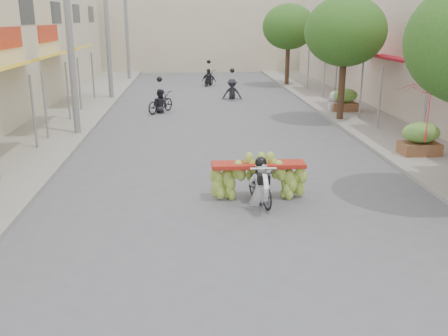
# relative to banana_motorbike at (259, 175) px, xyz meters

# --- Properties ---
(ground) EXTENTS (120.00, 120.00, 0.00)m
(ground) POSITION_rel_banana_motorbike_xyz_m (-0.51, -4.39, -0.68)
(ground) COLOR #535458
(ground) RESTS_ON ground
(sidewalk_left) EXTENTS (4.00, 60.00, 0.12)m
(sidewalk_left) POSITION_rel_banana_motorbike_xyz_m (-7.51, 10.61, -0.62)
(sidewalk_left) COLOR gray
(sidewalk_left) RESTS_ON ground
(sidewalk_right) EXTENTS (4.00, 60.00, 0.12)m
(sidewalk_right) POSITION_rel_banana_motorbike_xyz_m (6.49, 10.61, -0.62)
(sidewalk_right) COLOR gray
(sidewalk_right) RESTS_ON ground
(far_building) EXTENTS (20.00, 6.00, 7.00)m
(far_building) POSITION_rel_banana_motorbike_xyz_m (-0.51, 33.61, 2.82)
(far_building) COLOR #BFB397
(far_building) RESTS_ON ground
(utility_pole_mid) EXTENTS (0.60, 0.24, 8.00)m
(utility_pole_mid) POSITION_rel_banana_motorbike_xyz_m (-5.91, 7.61, 3.35)
(utility_pole_mid) COLOR slate
(utility_pole_mid) RESTS_ON ground
(utility_pole_far) EXTENTS (0.60, 0.24, 8.00)m
(utility_pole_far) POSITION_rel_banana_motorbike_xyz_m (-5.91, 16.61, 3.35)
(utility_pole_far) COLOR slate
(utility_pole_far) RESTS_ON ground
(utility_pole_back) EXTENTS (0.60, 0.24, 8.00)m
(utility_pole_back) POSITION_rel_banana_motorbike_xyz_m (-5.91, 25.61, 3.35)
(utility_pole_back) COLOR slate
(utility_pole_back) RESTS_ON ground
(street_tree_mid) EXTENTS (3.40, 3.40, 5.25)m
(street_tree_mid) POSITION_rel_banana_motorbike_xyz_m (4.89, 9.61, 3.11)
(street_tree_mid) COLOR #3A2719
(street_tree_mid) RESTS_ON ground
(street_tree_far) EXTENTS (3.40, 3.40, 5.25)m
(street_tree_far) POSITION_rel_banana_motorbike_xyz_m (4.89, 21.61, 3.11)
(street_tree_far) COLOR #3A2719
(street_tree_far) RESTS_ON ground
(produce_crate_mid) EXTENTS (1.20, 0.88, 1.16)m
(produce_crate_mid) POSITION_rel_banana_motorbike_xyz_m (5.69, 3.61, 0.04)
(produce_crate_mid) COLOR brown
(produce_crate_mid) RESTS_ON ground
(produce_crate_far) EXTENTS (1.20, 0.88, 1.16)m
(produce_crate_far) POSITION_rel_banana_motorbike_xyz_m (5.69, 11.61, 0.04)
(produce_crate_far) COLOR brown
(produce_crate_far) RESTS_ON ground
(banana_motorbike) EXTENTS (2.28, 1.80, 1.99)m
(banana_motorbike) POSITION_rel_banana_motorbike_xyz_m (0.00, 0.00, 0.00)
(banana_motorbike) COLOR black
(banana_motorbike) RESTS_ON ground
(market_umbrella) EXTENTS (2.12, 2.12, 1.90)m
(market_umbrella) POSITION_rel_banana_motorbike_xyz_m (5.61, 3.08, 1.87)
(market_umbrella) COLOR red
(market_umbrella) RESTS_ON ground
(pedestrian) EXTENTS (1.01, 0.98, 1.79)m
(pedestrian) POSITION_rel_banana_motorbike_xyz_m (5.21, 11.64, 0.34)
(pedestrian) COLOR silver
(pedestrian) RESTS_ON ground
(bg_motorbike_a) EXTENTS (1.49, 1.82, 1.95)m
(bg_motorbike_a) POSITION_rel_banana_motorbike_xyz_m (-3.00, 12.29, 0.05)
(bg_motorbike_a) COLOR black
(bg_motorbike_a) RESTS_ON ground
(bg_motorbike_b) EXTENTS (1.10, 1.80, 1.95)m
(bg_motorbike_b) POSITION_rel_banana_motorbike_xyz_m (0.76, 16.15, 0.16)
(bg_motorbike_b) COLOR black
(bg_motorbike_b) RESTS_ON ground
(bg_motorbike_c) EXTENTS (1.19, 1.89, 1.95)m
(bg_motorbike_c) POSITION_rel_banana_motorbike_xyz_m (-0.27, 22.03, 0.10)
(bg_motorbike_c) COLOR black
(bg_motorbike_c) RESTS_ON ground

